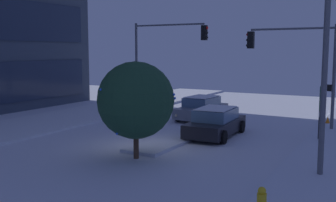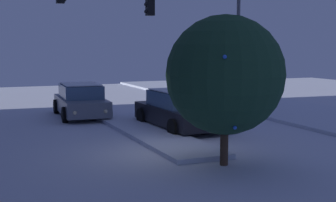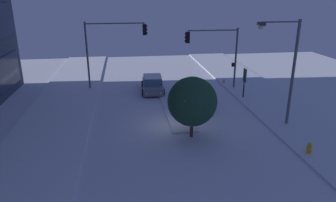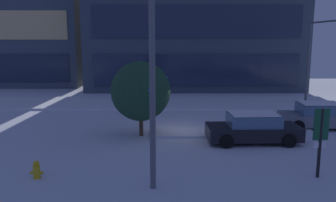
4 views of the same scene
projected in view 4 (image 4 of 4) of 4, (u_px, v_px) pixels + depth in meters
ground at (171, 133)px, 19.83m from camera, size 52.00×52.00×0.00m
curb_strip_far at (169, 103)px, 28.45m from camera, size 52.00×5.20×0.14m
median_strip at (232, 133)px, 19.50m from camera, size 9.00×1.80×0.14m
office_tower_secondary at (21, 27)px, 40.46m from camera, size 14.63×10.33×12.81m
car_near at (253, 128)px, 17.94m from camera, size 4.75×2.25×1.49m
car_far at (319, 116)px, 20.73m from camera, size 4.59×2.24×1.49m
traffic_light_corner_far_right at (323, 47)px, 23.69m from camera, size 0.32×5.83×6.43m
street_lamp_arched at (152, 50)px, 12.21m from camera, size 0.56×2.92×7.34m
fire_hydrant at (37, 172)px, 13.02m from camera, size 0.48×0.26×0.82m
parking_info_sign at (321, 136)px, 12.90m from camera, size 0.55×0.12×2.72m
decorated_tree_median at (141, 91)px, 18.80m from camera, size 3.16×3.16×4.01m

